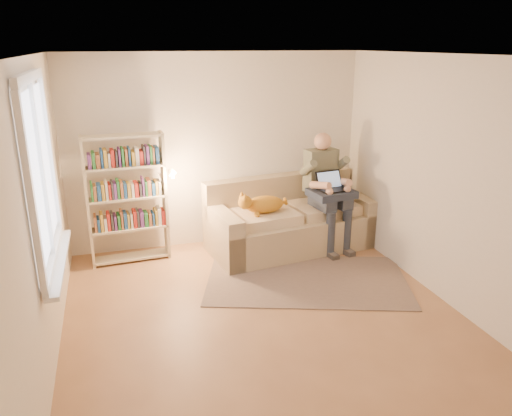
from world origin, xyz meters
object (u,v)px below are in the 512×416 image
object	(u,v)px
sofa	(290,223)
bookshelf	(127,193)
person	(326,184)
laptop	(333,185)
cat	(259,205)

from	to	relation	value
sofa	bookshelf	world-z (taller)	bookshelf
bookshelf	person	bearing A→B (deg)	-9.04
person	laptop	size ratio (longest dim) A/B	3.87
sofa	bookshelf	bearing A→B (deg)	168.04
sofa	bookshelf	size ratio (longest dim) A/B	1.41
person	laptop	world-z (taller)	person
laptop	bookshelf	xyz separation A→B (m)	(-2.65, 0.39, 0.01)
cat	laptop	world-z (taller)	laptop
person	cat	xyz separation A→B (m)	(-0.98, -0.11, -0.16)
sofa	cat	xyz separation A→B (m)	(-0.52, -0.21, 0.38)
laptop	person	bearing A→B (deg)	101.44
cat	bookshelf	distance (m)	1.67
person	cat	world-z (taller)	person
cat	laptop	size ratio (longest dim) A/B	1.86
person	bookshelf	bearing A→B (deg)	166.58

